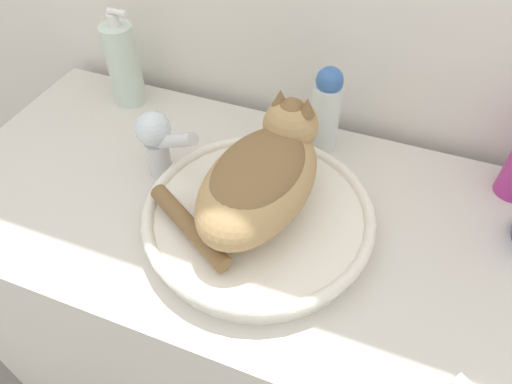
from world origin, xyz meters
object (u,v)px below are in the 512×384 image
object	(u,v)px
faucet	(158,140)
lotion_bottle_white	(326,110)
cat	(262,174)
soap_pump_bottle	(124,64)

from	to	relation	value
faucet	lotion_bottle_white	bearing A→B (deg)	51.19
cat	soap_pump_bottle	size ratio (longest dim) A/B	1.39
soap_pump_bottle	lotion_bottle_white	xyz separation A→B (m)	(0.45, -0.00, -0.00)
faucet	soap_pump_bottle	distance (m)	0.27
cat	lotion_bottle_white	size ratio (longest dim) A/B	1.67
cat	faucet	size ratio (longest dim) A/B	2.13
cat	lotion_bottle_white	distance (m)	0.24
faucet	lotion_bottle_white	world-z (taller)	lotion_bottle_white
faucet	soap_pump_bottle	xyz separation A→B (m)	(-0.19, 0.19, 0.01)
cat	faucet	distance (m)	0.23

